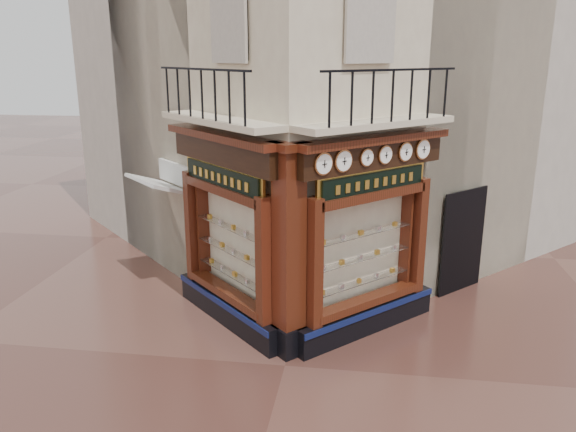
% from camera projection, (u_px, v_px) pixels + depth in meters
% --- Properties ---
extents(ground, '(80.00, 80.00, 0.00)m').
position_uv_depth(ground, '(285.00, 366.00, 10.12)').
color(ground, '#4C2B23').
rests_on(ground, ground).
extents(main_building, '(11.31, 11.31, 12.00)m').
position_uv_depth(main_building, '(320.00, 30.00, 14.32)').
color(main_building, beige).
rests_on(main_building, ground).
extents(neighbour_left, '(11.31, 11.31, 11.00)m').
position_uv_depth(neighbour_left, '(246.00, 51.00, 17.15)').
color(neighbour_left, '#BFB5A6').
rests_on(neighbour_left, ground).
extents(neighbour_right, '(11.31, 11.31, 11.00)m').
position_uv_depth(neighbour_right, '(411.00, 51.00, 16.47)').
color(neighbour_right, '#BFB5A6').
rests_on(neighbour_right, ground).
extents(shopfront_left, '(2.86, 2.86, 3.98)m').
position_uv_depth(shopfront_left, '(227.00, 232.00, 11.26)').
color(shopfront_left, black).
rests_on(shopfront_left, ground).
extents(shopfront_right, '(2.86, 2.86, 3.98)m').
position_uv_depth(shopfront_right, '(368.00, 238.00, 10.88)').
color(shopfront_right, black).
rests_on(shopfront_right, ground).
extents(corner_pilaster, '(0.85, 0.85, 3.98)m').
position_uv_depth(corner_pilaster, '(289.00, 255.00, 10.06)').
color(corner_pilaster, black).
rests_on(corner_pilaster, ground).
extents(balcony, '(5.94, 2.97, 1.03)m').
position_uv_depth(balcony, '(296.00, 121.00, 10.37)').
color(balcony, beige).
rests_on(balcony, ground).
extents(clock_a, '(0.31, 0.31, 0.40)m').
position_uv_depth(clock_a, '(323.00, 164.00, 9.50)').
color(clock_a, '#A86938').
rests_on(clock_a, ground).
extents(clock_b, '(0.32, 0.32, 0.40)m').
position_uv_depth(clock_b, '(343.00, 161.00, 9.77)').
color(clock_b, '#A86938').
rests_on(clock_b, ground).
extents(clock_c, '(0.27, 0.27, 0.33)m').
position_uv_depth(clock_c, '(367.00, 158.00, 10.09)').
color(clock_c, '#A86938').
rests_on(clock_c, ground).
extents(clock_d, '(0.29, 0.29, 0.35)m').
position_uv_depth(clock_d, '(385.00, 155.00, 10.37)').
color(clock_d, '#A86938').
rests_on(clock_d, ground).
extents(clock_e, '(0.30, 0.30, 0.37)m').
position_uv_depth(clock_e, '(405.00, 152.00, 10.68)').
color(clock_e, '#A86938').
rests_on(clock_e, ground).
extents(clock_f, '(0.32, 0.32, 0.41)m').
position_uv_depth(clock_f, '(423.00, 149.00, 10.97)').
color(clock_f, '#A86938').
rests_on(clock_f, ground).
extents(awning, '(1.86, 1.86, 0.40)m').
position_uv_depth(awning, '(165.00, 285.00, 13.68)').
color(awning, silver).
rests_on(awning, ground).
extents(signboard_left, '(2.06, 2.06, 0.55)m').
position_uv_depth(signboard_left, '(222.00, 178.00, 10.90)').
color(signboard_left, gold).
rests_on(signboard_left, ground).
extents(signboard_right, '(2.00, 2.00, 0.53)m').
position_uv_depth(signboard_right, '(374.00, 182.00, 10.50)').
color(signboard_right, gold).
rests_on(signboard_right, ground).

